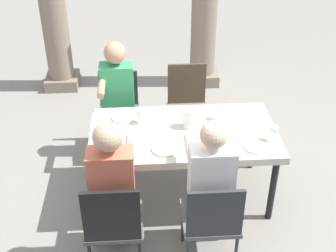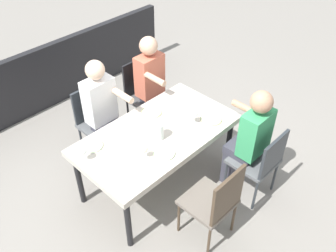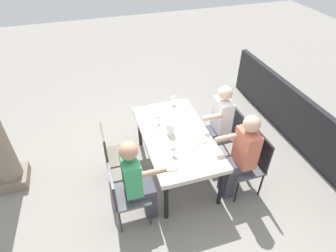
{
  "view_description": "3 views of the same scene",
  "coord_description": "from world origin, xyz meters",
  "px_view_note": "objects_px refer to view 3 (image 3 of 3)",
  "views": [
    {
      "loc": [
        -0.37,
        -3.37,
        2.97
      ],
      "look_at": [
        -0.15,
        -0.09,
        0.86
      ],
      "focal_mm": 48.1,
      "sensor_mm": 36.0,
      "label": 1
    },
    {
      "loc": [
        1.98,
        2.08,
        3.19
      ],
      "look_at": [
        -0.14,
        0.02,
        0.75
      ],
      "focal_mm": 39.41,
      "sensor_mm": 36.0,
      "label": 2
    },
    {
      "loc": [
        -2.89,
        1.02,
        3.32
      ],
      "look_at": [
        0.09,
        0.09,
        0.85
      ],
      "focal_mm": 30.13,
      "sensor_mm": 36.0,
      "label": 3
    }
  ],
  "objects_px": {
    "plate_1": "(199,139)",
    "wine_glass_3": "(173,98)",
    "chair_mid_north": "(114,152)",
    "dining_table": "(176,138)",
    "plate_0": "(170,165)",
    "diner_woman_green": "(137,180)",
    "diner_man_white": "(241,154)",
    "plate_3": "(182,108)",
    "diner_guest_third": "(217,122)",
    "chair_west_south": "(251,161)",
    "plate_2": "(154,130)",
    "water_pitcher": "(170,129)",
    "chair_mid_south": "(226,130)",
    "wine_glass_0": "(174,149)",
    "wine_glass_2": "(158,117)",
    "chair_west_north": "(124,193)"
  },
  "relations": [
    {
      "from": "plate_1",
      "to": "wine_glass_3",
      "type": "xyz_separation_m",
      "value": [
        0.95,
        0.08,
        0.11
      ]
    },
    {
      "from": "dining_table",
      "to": "water_pitcher",
      "type": "relative_size",
      "value": 9.46
    },
    {
      "from": "chair_mid_north",
      "to": "chair_mid_south",
      "type": "distance_m",
      "value": 1.78
    },
    {
      "from": "diner_guest_third",
      "to": "water_pitcher",
      "type": "relative_size",
      "value": 7.37
    },
    {
      "from": "diner_guest_third",
      "to": "wine_glass_3",
      "type": "xyz_separation_m",
      "value": [
        0.63,
        0.51,
        0.15
      ]
    },
    {
      "from": "wine_glass_2",
      "to": "chair_west_south",
      "type": "bearing_deg",
      "value": -131.91
    },
    {
      "from": "chair_mid_north",
      "to": "diner_man_white",
      "type": "bearing_deg",
      "value": -115.21
    },
    {
      "from": "dining_table",
      "to": "plate_1",
      "type": "bearing_deg",
      "value": -124.12
    },
    {
      "from": "diner_woman_green",
      "to": "plate_1",
      "type": "bearing_deg",
      "value": -66.43
    },
    {
      "from": "diner_man_white",
      "to": "wine_glass_0",
      "type": "height_order",
      "value": "diner_man_white"
    },
    {
      "from": "dining_table",
      "to": "chair_west_south",
      "type": "height_order",
      "value": "chair_west_south"
    },
    {
      "from": "dining_table",
      "to": "wine_glass_2",
      "type": "bearing_deg",
      "value": 27.44
    },
    {
      "from": "chair_west_north",
      "to": "chair_mid_north",
      "type": "relative_size",
      "value": 0.93
    },
    {
      "from": "chair_west_north",
      "to": "plate_2",
      "type": "relative_size",
      "value": 4.19
    },
    {
      "from": "chair_mid_north",
      "to": "plate_3",
      "type": "bearing_deg",
      "value": -68.99
    },
    {
      "from": "diner_guest_third",
      "to": "plate_0",
      "type": "bearing_deg",
      "value": 124.73
    },
    {
      "from": "diner_man_white",
      "to": "plate_3",
      "type": "relative_size",
      "value": 6.41
    },
    {
      "from": "diner_woman_green",
      "to": "plate_0",
      "type": "xyz_separation_m",
      "value": [
        0.07,
        -0.44,
        0.05
      ]
    },
    {
      "from": "diner_woman_green",
      "to": "dining_table",
      "type": "bearing_deg",
      "value": -48.77
    },
    {
      "from": "chair_west_north",
      "to": "diner_guest_third",
      "type": "bearing_deg",
      "value": -64.89
    },
    {
      "from": "diner_man_white",
      "to": "wine_glass_3",
      "type": "bearing_deg",
      "value": 19.72
    },
    {
      "from": "chair_west_south",
      "to": "diner_woman_green",
      "type": "xyz_separation_m",
      "value": [
        -0.0,
        1.59,
        0.17
      ]
    },
    {
      "from": "diner_woman_green",
      "to": "plate_0",
      "type": "relative_size",
      "value": 5.63
    },
    {
      "from": "diner_man_white",
      "to": "plate_3",
      "type": "bearing_deg",
      "value": 18.05
    },
    {
      "from": "plate_0",
      "to": "wine_glass_3",
      "type": "xyz_separation_m",
      "value": [
        1.3,
        -0.47,
        0.11
      ]
    },
    {
      "from": "chair_mid_south",
      "to": "plate_0",
      "type": "bearing_deg",
      "value": 120.47
    },
    {
      "from": "plate_2",
      "to": "wine_glass_2",
      "type": "xyz_separation_m",
      "value": [
        0.16,
        -0.1,
        0.09
      ]
    },
    {
      "from": "chair_mid_south",
      "to": "diner_woman_green",
      "type": "relative_size",
      "value": 0.68
    },
    {
      "from": "chair_mid_south",
      "to": "dining_table",
      "type": "bearing_deg",
      "value": 98.59
    },
    {
      "from": "plate_2",
      "to": "plate_3",
      "type": "height_order",
      "value": "same"
    },
    {
      "from": "wine_glass_0",
      "to": "dining_table",
      "type": "bearing_deg",
      "value": -23.8
    },
    {
      "from": "dining_table",
      "to": "water_pitcher",
      "type": "distance_m",
      "value": 0.17
    },
    {
      "from": "plate_0",
      "to": "plate_1",
      "type": "xyz_separation_m",
      "value": [
        0.35,
        -0.54,
        0.0
      ]
    },
    {
      "from": "chair_west_north",
      "to": "plate_1",
      "type": "xyz_separation_m",
      "value": [
        0.43,
        -1.16,
        0.24
      ]
    },
    {
      "from": "diner_guest_third",
      "to": "diner_man_white",
      "type": "bearing_deg",
      "value": 178.93
    },
    {
      "from": "chair_mid_north",
      "to": "plate_1",
      "type": "bearing_deg",
      "value": -105.42
    },
    {
      "from": "chair_west_south",
      "to": "diner_man_white",
      "type": "xyz_separation_m",
      "value": [
        0.0,
        0.2,
        0.19
      ]
    },
    {
      "from": "dining_table",
      "to": "wine_glass_3",
      "type": "bearing_deg",
      "value": -14.82
    },
    {
      "from": "chair_mid_south",
      "to": "diner_man_white",
      "type": "height_order",
      "value": "diner_man_white"
    },
    {
      "from": "diner_man_white",
      "to": "plate_1",
      "type": "height_order",
      "value": "diner_man_white"
    },
    {
      "from": "diner_woman_green",
      "to": "wine_glass_3",
      "type": "xyz_separation_m",
      "value": [
        1.38,
        -0.91,
        0.15
      ]
    },
    {
      "from": "diner_woman_green",
      "to": "diner_man_white",
      "type": "xyz_separation_m",
      "value": [
        0.01,
        -1.4,
        0.01
      ]
    },
    {
      "from": "chair_mid_north",
      "to": "diner_guest_third",
      "type": "distance_m",
      "value": 1.61
    },
    {
      "from": "water_pitcher",
      "to": "plate_0",
      "type": "bearing_deg",
      "value": 161.94
    },
    {
      "from": "plate_1",
      "to": "chair_mid_north",
      "type": "bearing_deg",
      "value": 74.58
    },
    {
      "from": "plate_3",
      "to": "water_pitcher",
      "type": "distance_m",
      "value": 0.66
    },
    {
      "from": "chair_west_south",
      "to": "wine_glass_3",
      "type": "relative_size",
      "value": 5.83
    },
    {
      "from": "diner_man_white",
      "to": "plate_3",
      "type": "xyz_separation_m",
      "value": [
        1.2,
        0.39,
        0.03
      ]
    },
    {
      "from": "diner_man_white",
      "to": "dining_table",
      "type": "bearing_deg",
      "value": 48.58
    },
    {
      "from": "dining_table",
      "to": "water_pitcher",
      "type": "height_order",
      "value": "water_pitcher"
    }
  ]
}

